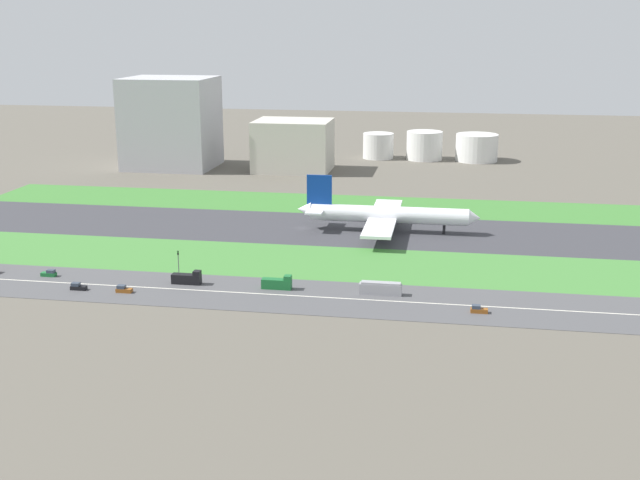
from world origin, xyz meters
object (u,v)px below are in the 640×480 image
(car_1, at_px, (478,310))
(terminal_building, at_px, (171,123))
(car_0, at_px, (49,273))
(truck_1, at_px, (187,278))
(airliner, at_px, (384,215))
(traffic_light, at_px, (178,261))
(fuel_tank_west, at_px, (378,146))
(truck_0, at_px, (278,283))
(bus_1, at_px, (381,288))
(fuel_tank_centre, at_px, (424,145))
(fuel_tank_east, at_px, (477,148))
(car_4, at_px, (123,289))
(hangar_building, at_px, (293,146))
(car_2, at_px, (78,287))

(car_1, distance_m, terminal_building, 244.99)
(car_0, height_order, truck_1, truck_1)
(airliner, xyz_separation_m, car_0, (-92.36, -68.00, -5.31))
(car_1, distance_m, traffic_light, 88.49)
(airliner, height_order, fuel_tank_west, airliner)
(truck_0, xyz_separation_m, terminal_building, (-95.68, 182.00, 21.15))
(airliner, height_order, bus_1, airliner)
(airliner, xyz_separation_m, fuel_tank_centre, (8.11, 159.00, 1.43))
(truck_0, bearing_deg, terminal_building, 117.73)
(car_0, bearing_deg, airliner, 36.36)
(car_1, xyz_separation_m, fuel_tank_west, (-48.26, 237.00, 5.97))
(fuel_tank_east, bearing_deg, truck_1, -110.80)
(terminal_building, bearing_deg, traffic_light, -69.80)
(car_4, xyz_separation_m, fuel_tank_centre, (73.20, 237.00, 6.74))
(terminal_building, height_order, fuel_tank_east, terminal_building)
(car_4, distance_m, hangar_building, 192.58)
(fuel_tank_east, bearing_deg, terminal_building, -163.87)
(fuel_tank_east, bearing_deg, car_0, -119.52)
(airliner, height_order, car_0, airliner)
(bus_1, distance_m, fuel_tank_centre, 227.10)
(truck_1, xyz_separation_m, car_2, (-28.47, -10.00, -0.75))
(car_4, relative_size, fuel_tank_west, 0.26)
(car_1, bearing_deg, truck_0, -10.32)
(car_4, bearing_deg, airliner, -129.85)
(car_2, distance_m, traffic_light, 29.47)
(hangar_building, xyz_separation_m, fuel_tank_centre, (63.91, 45.00, -5.02))
(fuel_tank_west, relative_size, fuel_tank_centre, 0.86)
(car_2, distance_m, bus_1, 84.19)
(terminal_building, xyz_separation_m, fuel_tank_east, (155.61, 45.00, -15.59))
(airliner, distance_m, fuel_tank_centre, 159.21)
(fuel_tank_east, bearing_deg, truck_0, -104.79)
(fuel_tank_east, bearing_deg, car_4, -113.14)
(hangar_building, relative_size, fuel_tank_west, 2.25)
(airliner, relative_size, car_0, 14.77)
(airliner, distance_m, car_0, 114.82)
(airliner, bearing_deg, truck_1, -126.35)
(hangar_building, bearing_deg, fuel_tank_east, 26.07)
(car_4, bearing_deg, car_1, -180.00)
(truck_1, relative_size, fuel_tank_centre, 0.43)
(truck_1, distance_m, car_1, 81.82)
(truck_1, distance_m, terminal_building, 195.92)
(car_0, distance_m, fuel_tank_centre, 248.33)
(hangar_building, bearing_deg, car_1, -65.63)
(traffic_light, bearing_deg, fuel_tank_centre, 73.82)
(hangar_building, relative_size, fuel_tank_centre, 1.94)
(car_1, xyz_separation_m, bus_1, (-26.07, 10.00, 0.90))
(bus_1, relative_size, terminal_building, 0.25)
(terminal_building, bearing_deg, car_0, -81.54)
(truck_0, distance_m, truck_1, 26.30)
(airliner, relative_size, bus_1, 5.60)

